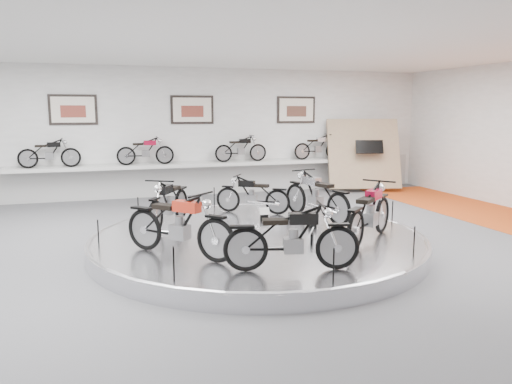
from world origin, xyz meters
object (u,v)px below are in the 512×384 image
object	(u,v)px
bike_d	(179,224)
bike_b	(252,194)
bike_c	(169,202)
shelf	(195,165)
display_platform	(258,242)
bike_f	(370,212)
bike_a	(316,195)
bike_e	(292,237)

from	to	relation	value
bike_d	bike_b	bearing A→B (deg)	100.68
bike_c	bike_d	xyz separation A→B (m)	(-0.14, -2.16, 0.03)
bike_b	shelf	bearing A→B (deg)	-49.48
bike_b	display_platform	bearing A→B (deg)	109.73
shelf	bike_d	xyz separation A→B (m)	(-1.69, -7.40, -0.16)
shelf	bike_f	bearing A→B (deg)	-76.65
bike_a	bike_f	bearing A→B (deg)	169.65
shelf	bike_d	world-z (taller)	bike_d
display_platform	bike_a	size ratio (longest dim) A/B	3.49
bike_a	bike_f	size ratio (longest dim) A/B	0.99
bike_b	bike_f	distance (m)	3.34
bike_e	bike_f	world-z (taller)	bike_f
bike_c	shelf	bearing A→B (deg)	-166.74
bike_a	bike_c	size ratio (longest dim) A/B	1.04
bike_e	bike_b	bearing A→B (deg)	94.31
bike_a	bike_b	bearing A→B (deg)	30.79
bike_a	bike_b	size ratio (longest dim) A/B	1.21
bike_c	bike_e	world-z (taller)	bike_c
bike_c	bike_d	world-z (taller)	bike_d
bike_a	bike_d	distance (m)	3.80
shelf	bike_b	world-z (taller)	bike_b
bike_d	bike_e	distance (m)	1.95
shelf	bike_e	world-z (taller)	bike_e
bike_a	bike_c	bearing A→B (deg)	69.73
display_platform	shelf	world-z (taller)	shelf
bike_b	bike_e	world-z (taller)	bike_e
display_platform	bike_b	bearing A→B (deg)	75.65
bike_a	bike_c	world-z (taller)	bike_a
bike_e	bike_d	bearing A→B (deg)	153.33
bike_f	bike_a	bearing A→B (deg)	53.77
bike_d	bike_e	size ratio (longest dim) A/B	1.06
shelf	bike_a	world-z (taller)	bike_a
display_platform	bike_b	world-z (taller)	bike_b
bike_b	bike_c	distance (m)	2.20
shelf	bike_c	world-z (taller)	bike_c
display_platform	bike_e	size ratio (longest dim) A/B	3.68
shelf	bike_b	distance (m)	4.48
shelf	bike_f	size ratio (longest dim) A/B	5.95
bike_c	bike_d	size ratio (longest dim) A/B	0.95
display_platform	bike_d	size ratio (longest dim) A/B	3.46
display_platform	bike_c	size ratio (longest dim) A/B	3.63
bike_e	shelf	bearing A→B (deg)	102.43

